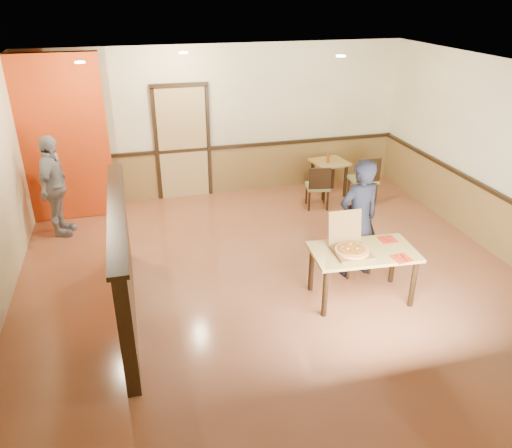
{
  "coord_description": "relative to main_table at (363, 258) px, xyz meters",
  "views": [
    {
      "loc": [
        -1.78,
        -5.64,
        3.74
      ],
      "look_at": [
        -0.29,
        0.0,
        0.93
      ],
      "focal_mm": 35.0,
      "sensor_mm": 36.0,
      "label": 1
    }
  ],
  "objects": [
    {
      "name": "diner",
      "position": [
        0.19,
        0.59,
        0.25
      ],
      "size": [
        0.68,
        0.5,
        1.71
      ],
      "primitive_type": "imported",
      "rotation": [
        0.0,
        0.0,
        3.3
      ],
      "color": "black",
      "rests_on": "floor"
    },
    {
      "name": "wainscot_back",
      "position": [
        -0.94,
        4.12,
        -0.15
      ],
      "size": [
        7.0,
        0.04,
        0.9
      ],
      "primitive_type": "cube",
      "color": "olive",
      "rests_on": "floor"
    },
    {
      "name": "spot_c",
      "position": [
        0.46,
        2.15,
        2.18
      ],
      "size": [
        0.14,
        0.14,
        0.02
      ],
      "primitive_type": "cylinder",
      "color": "beige",
      "rests_on": "ceiling"
    },
    {
      "name": "diner_chair",
      "position": [
        0.19,
        0.73,
        -0.12
      ],
      "size": [
        0.49,
        0.49,
        0.87
      ],
      "rotation": [
        0.0,
        0.0,
        0.15
      ],
      "color": "olive",
      "rests_on": "floor"
    },
    {
      "name": "wainscot_right",
      "position": [
        2.53,
        0.65,
        -0.15
      ],
      "size": [
        0.04,
        7.0,
        0.9
      ],
      "primitive_type": "cube",
      "color": "olive",
      "rests_on": "floor"
    },
    {
      "name": "side_chair_right",
      "position": [
        1.43,
        2.86,
        -0.09
      ],
      "size": [
        0.47,
        0.47,
        0.93
      ],
      "rotation": [
        0.0,
        0.0,
        3.12
      ],
      "color": "olive",
      "rests_on": "floor"
    },
    {
      "name": "napkin_near",
      "position": [
        0.36,
        -0.31,
        0.11
      ],
      "size": [
        0.23,
        0.23,
        0.01
      ],
      "rotation": [
        0.0,
        0.0,
        0.09
      ],
      "color": "red",
      "rests_on": "main_table"
    },
    {
      "name": "main_table",
      "position": [
        0.0,
        0.0,
        0.0
      ],
      "size": [
        1.37,
        0.85,
        0.71
      ],
      "rotation": [
        0.0,
        0.0,
        -0.07
      ],
      "color": "#AD9148",
      "rests_on": "floor"
    },
    {
      "name": "booth_partition",
      "position": [
        -2.94,
        0.45,
        0.14
      ],
      "size": [
        0.2,
        3.1,
        1.44
      ],
      "color": "black",
      "rests_on": "floor"
    },
    {
      "name": "pizza_box",
      "position": [
        -0.18,
        0.01,
        0.17
      ],
      "size": [
        0.45,
        0.53,
        0.47
      ],
      "rotation": [
        0.0,
        0.0,
        -0.03
      ],
      "color": "brown",
      "rests_on": "main_table"
    },
    {
      "name": "chair_rail_back",
      "position": [
        -0.94,
        4.1,
        0.32
      ],
      "size": [
        7.0,
        0.06,
        0.06
      ],
      "primitive_type": "cube",
      "color": "black",
      "rests_on": "wall_back"
    },
    {
      "name": "passerby",
      "position": [
        -3.94,
        2.99,
        0.23
      ],
      "size": [
        0.59,
        1.04,
        1.66
      ],
      "primitive_type": "imported",
      "rotation": [
        0.0,
        0.0,
        1.37
      ],
      "color": "#919199",
      "rests_on": "floor"
    },
    {
      "name": "spot_a",
      "position": [
        -3.24,
        2.45,
        2.18
      ],
      "size": [
        0.14,
        0.14,
        0.02
      ],
      "primitive_type": "cylinder",
      "color": "beige",
      "rests_on": "ceiling"
    },
    {
      "name": "pizza",
      "position": [
        -0.18,
        -0.04,
        0.15
      ],
      "size": [
        0.57,
        0.57,
        0.03
      ],
      "primitive_type": "cylinder",
      "rotation": [
        0.0,
        0.0,
        0.43
      ],
      "color": "#CF8D4B",
      "rests_on": "pizza_box"
    },
    {
      "name": "back_door",
      "position": [
        -1.74,
        4.11,
        0.45
      ],
      "size": [
        0.9,
        0.06,
        2.1
      ],
      "primitive_type": "cube",
      "color": "tan",
      "rests_on": "wall_back"
    },
    {
      "name": "wall_back",
      "position": [
        -0.94,
        4.15,
        0.8
      ],
      "size": [
        7.0,
        0.0,
        7.0
      ],
      "primitive_type": "plane",
      "rotation": [
        1.57,
        0.0,
        0.0
      ],
      "color": "#FFF9C7",
      "rests_on": "floor"
    },
    {
      "name": "red_accent_panel",
      "position": [
        -3.84,
        3.65,
        0.8
      ],
      "size": [
        1.6,
        0.2,
        2.78
      ],
      "primitive_type": "cube",
      "color": "#C1390D",
      "rests_on": "floor"
    },
    {
      "name": "side_table",
      "position": [
        0.98,
        3.48,
        -0.09
      ],
      "size": [
        0.71,
        0.71,
        0.68
      ],
      "rotation": [
        0.0,
        0.0,
        0.13
      ],
      "color": "#AD9148",
      "rests_on": "floor"
    },
    {
      "name": "condiment",
      "position": [
        0.92,
        3.43,
        0.15
      ],
      "size": [
        0.06,
        0.06,
        0.16
      ],
      "primitive_type": "cylinder",
      "color": "brown",
      "rests_on": "side_table"
    },
    {
      "name": "floor",
      "position": [
        -0.94,
        0.65,
        -0.6
      ],
      "size": [
        7.0,
        7.0,
        0.0
      ],
      "primitive_type": "plane",
      "color": "#AA6442",
      "rests_on": "ground"
    },
    {
      "name": "spot_b",
      "position": [
        -1.74,
        3.15,
        2.18
      ],
      "size": [
        0.14,
        0.14,
        0.02
      ],
      "primitive_type": "cylinder",
      "color": "beige",
      "rests_on": "ceiling"
    },
    {
      "name": "wall_right",
      "position": [
        2.56,
        0.65,
        0.8
      ],
      "size": [
        0.0,
        7.0,
        7.0
      ],
      "primitive_type": "plane",
      "rotation": [
        1.57,
        0.0,
        -1.57
      ],
      "color": "#FFF9C7",
      "rests_on": "floor"
    },
    {
      "name": "side_chair_left",
      "position": [
        0.52,
        2.87,
        -0.15
      ],
      "size": [
        0.48,
        0.48,
        0.83
      ],
      "rotation": [
        0.0,
        0.0,
        2.94
      ],
      "color": "olive",
      "rests_on": "floor"
    },
    {
      "name": "chair_rail_right",
      "position": [
        2.51,
        0.65,
        0.32
      ],
      "size": [
        0.06,
        7.0,
        0.06
      ],
      "primitive_type": "cube",
      "color": "black",
      "rests_on": "wall_right"
    },
    {
      "name": "napkin_far",
      "position": [
        0.43,
        0.19,
        0.11
      ],
      "size": [
        0.22,
        0.22,
        0.01
      ],
      "rotation": [
        0.0,
        0.0,
        -0.01
      ],
      "color": "red",
      "rests_on": "main_table"
    },
    {
      "name": "ceiling",
      "position": [
        -0.94,
        0.65,
        2.2
      ],
      "size": [
        7.0,
        7.0,
        0.0
      ],
      "primitive_type": "plane",
      "rotation": [
        3.14,
        0.0,
        0.0
      ],
      "color": "black",
      "rests_on": "wall_back"
    }
  ]
}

